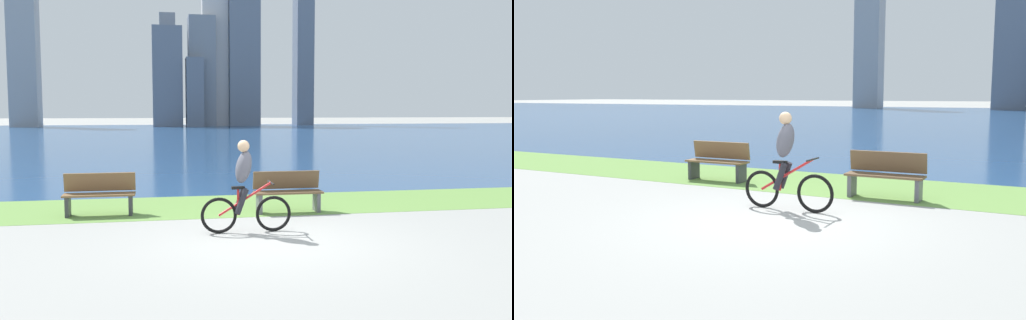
# 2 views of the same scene
# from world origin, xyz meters

# --- Properties ---
(ground_plane) EXTENTS (300.00, 300.00, 0.00)m
(ground_plane) POSITION_xyz_m (0.00, 0.00, 0.00)
(ground_plane) COLOR #9E9E99
(grass_strip_bayside) EXTENTS (120.00, 3.00, 0.01)m
(grass_strip_bayside) POSITION_xyz_m (0.00, 3.67, 0.00)
(grass_strip_bayside) COLOR #6B9947
(grass_strip_bayside) RESTS_ON ground
(bay_water_surface) EXTENTS (300.00, 71.13, 0.00)m
(bay_water_surface) POSITION_xyz_m (0.00, 40.74, 0.00)
(bay_water_surface) COLOR navy
(bay_water_surface) RESTS_ON ground
(cyclist_lead) EXTENTS (1.68, 0.52, 1.71)m
(cyclist_lead) POSITION_xyz_m (-0.31, 0.79, 0.84)
(cyclist_lead) COLOR black
(cyclist_lead) RESTS_ON ground
(bench_near_path) EXTENTS (1.50, 0.47, 0.90)m
(bench_near_path) POSITION_xyz_m (0.96, 2.62, 0.45)
(bench_near_path) COLOR brown
(bench_near_path) RESTS_ON ground
(bench_far_along_path) EXTENTS (1.50, 0.47, 0.90)m
(bench_far_along_path) POSITION_xyz_m (-3.10, 3.00, 0.45)
(bench_far_along_path) COLOR brown
(bench_far_along_path) RESTS_ON ground
(city_skyline_far_shore) EXTENTS (42.04, 8.93, 25.25)m
(city_skyline_far_shore) POSITION_xyz_m (3.40, 68.83, 9.61)
(city_skyline_far_shore) COLOR #8C939E
(city_skyline_far_shore) RESTS_ON ground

